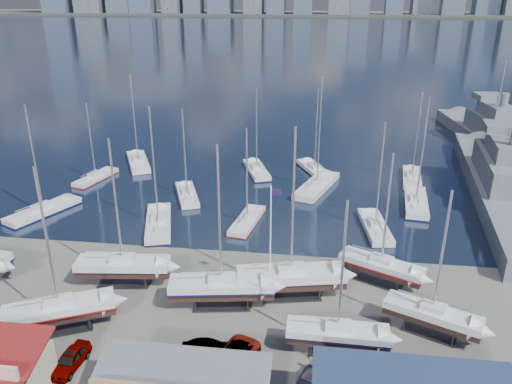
# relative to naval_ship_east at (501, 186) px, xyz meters

# --- Properties ---
(ground) EXTENTS (1400.00, 1400.00, 0.00)m
(ground) POSITION_rel_naval_ship_east_xyz_m (-35.99, -31.52, -1.67)
(ground) COLOR #605E59
(ground) RESTS_ON ground
(water) EXTENTS (1400.00, 600.00, 0.40)m
(water) POSITION_rel_naval_ship_east_xyz_m (-35.99, 278.48, -1.82)
(water) COLOR #1A283D
(water) RESTS_ON ground
(far_shore) EXTENTS (1400.00, 80.00, 2.20)m
(far_shore) POSITION_rel_naval_ship_east_xyz_m (-35.99, 538.48, -0.57)
(far_shore) COLOR #2D332D
(far_shore) RESTS_ON ground
(sailboat_cradle_1) EXTENTS (9.89, 6.62, 15.65)m
(sailboat_cradle_1) POSITION_rel_naval_ship_east_xyz_m (-49.44, -37.69, 0.38)
(sailboat_cradle_1) COLOR #2D2D33
(sailboat_cradle_1) RESTS_ON ground
(sailboat_cradle_2) EXTENTS (9.88, 3.76, 15.76)m
(sailboat_cradle_2) POSITION_rel_naval_ship_east_xyz_m (-46.61, -29.64, 0.39)
(sailboat_cradle_2) COLOR #2D2D33
(sailboat_cradle_2) RESTS_ON ground
(sailboat_cradle_3) EXTENTS (10.46, 4.38, 16.36)m
(sailboat_cradle_3) POSITION_rel_naval_ship_east_xyz_m (-35.73, -32.24, 0.42)
(sailboat_cradle_3) COLOR #2D2D33
(sailboat_cradle_3) RESTS_ON ground
(sailboat_cradle_4) EXTENTS (11.15, 5.17, 17.44)m
(sailboat_cradle_4) POSITION_rel_naval_ship_east_xyz_m (-29.19, -29.72, 0.48)
(sailboat_cradle_4) COLOR #2D2D33
(sailboat_cradle_4) RESTS_ON ground
(sailboat_cradle_5) EXTENTS (8.67, 2.56, 14.10)m
(sailboat_cradle_5) POSITION_rel_naval_ship_east_xyz_m (-24.78, -37.78, 0.30)
(sailboat_cradle_5) COLOR #2D2D33
(sailboat_cradle_5) RESTS_ON ground
(sailboat_cradle_6) EXTENTS (8.93, 6.09, 14.28)m
(sailboat_cradle_6) POSITION_rel_naval_ship_east_xyz_m (-20.04, -26.12, 0.31)
(sailboat_cradle_6) COLOR #2D2D33
(sailboat_cradle_6) RESTS_ON ground
(sailboat_cradle_7) EXTENTS (8.59, 5.63, 13.85)m
(sailboat_cradle_7) POSITION_rel_naval_ship_east_xyz_m (-16.40, -34.06, 0.30)
(sailboat_cradle_7) COLOR #2D2D33
(sailboat_cradle_7) RESTS_ON ground
(sailboat_moored_0) EXTENTS (7.22, 10.88, 15.88)m
(sailboat_moored_0) POSITION_rel_naval_ship_east_xyz_m (-64.08, -14.44, -1.36)
(sailboat_moored_0) COLOR black
(sailboat_moored_0) RESTS_ON water
(sailboat_moored_1) EXTENTS (4.69, 9.09, 13.08)m
(sailboat_moored_1) POSITION_rel_naval_ship_east_xyz_m (-62.52, -0.97, -1.36)
(sailboat_moored_1) COLOR black
(sailboat_moored_1) RESTS_ON water
(sailboat_moored_2) EXTENTS (7.43, 11.16, 16.46)m
(sailboat_moored_2) POSITION_rel_naval_ship_east_xyz_m (-58.23, 7.03, -1.35)
(sailboat_moored_2) COLOR black
(sailboat_moored_2) RESTS_ON water
(sailboat_moored_3) EXTENTS (6.08, 11.50, 16.56)m
(sailboat_moored_3) POSITION_rel_naval_ship_east_xyz_m (-47.16, -16.32, -1.36)
(sailboat_moored_3) COLOR black
(sailboat_moored_3) RESTS_ON water
(sailboat_moored_4) EXTENTS (5.73, 9.53, 13.92)m
(sailboat_moored_4) POSITION_rel_naval_ship_east_xyz_m (-46.01, -6.25, -1.35)
(sailboat_moored_4) COLOR black
(sailboat_moored_4) RESTS_ON water
(sailboat_moored_5) EXTENTS (5.98, 10.23, 14.78)m
(sailboat_moored_5) POSITION_rel_naval_ship_east_xyz_m (-37.16, 5.76, -1.36)
(sailboat_moored_5) COLOR black
(sailboat_moored_5) RESTS_ON water
(sailboat_moored_6) EXTENTS (3.98, 9.34, 13.53)m
(sailboat_moored_6) POSITION_rel_naval_ship_east_xyz_m (-35.89, -13.92, -1.36)
(sailboat_moored_6) COLOR black
(sailboat_moored_6) RESTS_ON water
(sailboat_moored_7) EXTENTS (7.18, 12.39, 18.06)m
(sailboat_moored_7) POSITION_rel_naval_ship_east_xyz_m (-27.01, -0.57, -1.34)
(sailboat_moored_7) COLOR black
(sailboat_moored_7) RESTS_ON water
(sailboat_moored_8) EXTENTS (6.65, 10.08, 14.71)m
(sailboat_moored_8) POSITION_rel_naval_ship_east_xyz_m (-27.52, 7.28, -1.36)
(sailboat_moored_8) COLOR black
(sailboat_moored_8) RESTS_ON water
(sailboat_moored_9) EXTENTS (3.94, 10.08, 14.82)m
(sailboat_moored_9) POSITION_rel_naval_ship_east_xyz_m (-19.41, -13.69, -1.35)
(sailboat_moored_9) COLOR black
(sailboat_moored_9) RESTS_ON water
(sailboat_moored_10) EXTENTS (4.37, 11.23, 16.35)m
(sailboat_moored_10) POSITION_rel_naval_ship_east_xyz_m (-12.94, -5.11, -1.36)
(sailboat_moored_10) COLOR black
(sailboat_moored_10) RESTS_ON water
(sailboat_moored_11) EXTENTS (4.11, 10.29, 14.96)m
(sailboat_moored_11) POSITION_rel_naval_ship_east_xyz_m (-11.91, 5.22, -1.36)
(sailboat_moored_11) COLOR black
(sailboat_moored_11) RESTS_ON water
(naval_ship_east) EXTENTS (14.34, 51.09, 18.54)m
(naval_ship_east) POSITION_rel_naval_ship_east_xyz_m (0.00, 0.00, 0.00)
(naval_ship_east) COLOR #5A5E64
(naval_ship_east) RESTS_ON water
(naval_ship_west) EXTENTS (12.06, 44.53, 17.96)m
(naval_ship_west) POSITION_rel_naval_ship_east_xyz_m (6.35, 26.44, -0.01)
(naval_ship_west) COLOR #5A5E64
(naval_ship_west) RESTS_ON water
(car_a) EXTENTS (2.17, 4.51, 1.49)m
(car_a) POSITION_rel_naval_ship_east_xyz_m (-46.33, -42.28, -0.93)
(car_a) COLOR gray
(car_a) RESTS_ON ground
(car_b) EXTENTS (4.83, 2.21, 1.54)m
(car_b) POSITION_rel_naval_ship_east_xyz_m (-35.34, -39.88, -0.90)
(car_b) COLOR gray
(car_b) RESTS_ON ground
(car_c) EXTENTS (4.70, 6.41, 1.62)m
(car_c) POSITION_rel_naval_ship_east_xyz_m (-33.29, -40.71, -0.86)
(car_c) COLOR gray
(car_c) RESTS_ON ground
(flagpole) EXTENTS (1.06, 0.12, 12.03)m
(flagpole) POSITION_rel_naval_ship_east_xyz_m (-31.15, -30.34, 5.26)
(flagpole) COLOR white
(flagpole) RESTS_ON ground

